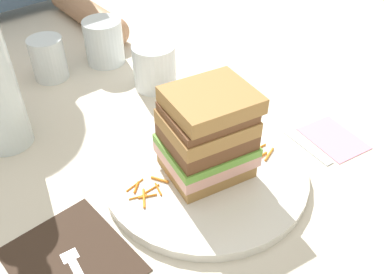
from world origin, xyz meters
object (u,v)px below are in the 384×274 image
Objects in this scene: sandwich at (206,134)px; napkin_pink at (334,138)px; main_plate at (205,172)px; knife at (288,132)px; empty_tumbler_1 at (104,42)px; fork at (78,272)px; empty_tumbler_0 at (48,59)px; napkin_dark at (72,260)px; juice_glass at (155,68)px.

napkin_pink is (0.22, -0.07, -0.08)m from sandwich.
main_plate reaches higher than napkin_pink.
knife is 0.07m from napkin_pink.
main_plate is at bearing -98.99° from empty_tumbler_1.
main_plate is at bearing 7.92° from fork.
knife is 2.43× the size of empty_tumbler_0.
napkin_dark is 1.71× the size of empty_tumbler_1.
empty_tumbler_1 reaches higher than napkin_dark.
empty_tumbler_1 reaches higher than knife.
juice_glass is 0.21m from empty_tumbler_0.
napkin_pink is (0.44, -0.04, -0.00)m from fork.
sandwich is 0.89× the size of napkin_dark.
knife is (0.17, -0.01, -0.08)m from sandwich.
fork is at bearing 175.03° from napkin_pink.
main_plate reaches higher than napkin_dark.
napkin_dark is at bearing -112.26° from empty_tumbler_0.
knife is (0.40, -0.00, 0.00)m from napkin_dark.
juice_glass is 1.03× the size of empty_tumbler_0.
sandwich is at bearing 7.86° from fork.
empty_tumbler_0 is (-0.14, 0.15, 0.00)m from juice_glass.
sandwich is at bearing 176.37° from knife.
fork is 0.83× the size of knife.
main_plate is at bearing 175.73° from sandwich.
napkin_pink is (0.16, -0.46, -0.04)m from empty_tumbler_1.
sandwich is 1.61× the size of juice_glass.
napkin_pink is (0.04, -0.06, -0.00)m from knife.
empty_tumbler_1 is at bearing 55.69° from fork.
sandwich reaches higher than main_plate.
fork is (-0.00, -0.02, 0.00)m from napkin_dark.
empty_tumbler_1 is (0.06, 0.39, -0.03)m from sandwich.
empty_tumbler_1 is (-0.03, 0.14, 0.01)m from juice_glass.
juice_glass is 0.95× the size of empty_tumbler_1.
fork is 0.44m from napkin_pink.
sandwich is 0.24m from napkin_dark.
sandwich is 1.66× the size of empty_tumbler_0.
empty_tumbler_1 is at bearing 109.05° from napkin_pink.
empty_tumbler_1 is (0.11, -0.01, 0.00)m from empty_tumbler_0.
empty_tumbler_0 is (0.17, 0.43, 0.04)m from fork.
napkin_pink is (0.22, -0.07, -0.01)m from main_plate.
napkin_pink is (0.13, -0.32, -0.04)m from juice_glass.
fork is 2.02× the size of empty_tumbler_0.
fork is at bearing -177.11° from knife.
knife and napkin_pink have the same top height.
juice_glass is 0.86× the size of napkin_pink.
empty_tumbler_0 reaches higher than napkin_pink.
sandwich is at bearing 162.29° from napkin_pink.
empty_tumbler_0 is at bearing 67.74° from napkin_dark.
main_plate is 1.94× the size of napkin_dark.
main_plate reaches higher than knife.
fork is 0.47m from empty_tumbler_0.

